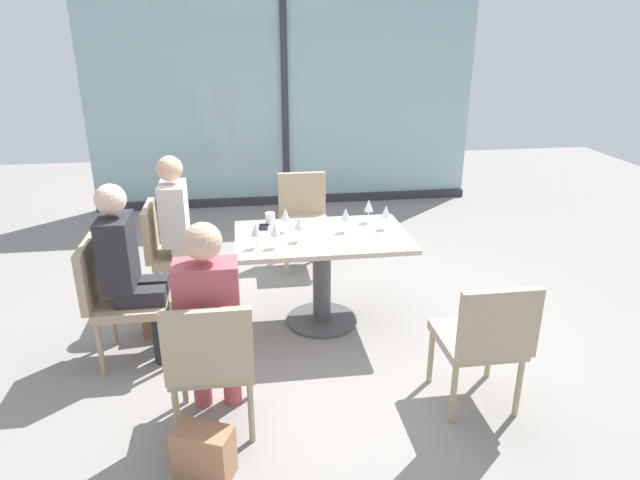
% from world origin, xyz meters
% --- Properties ---
extents(ground_plane, '(12.00, 12.00, 0.00)m').
position_xyz_m(ground_plane, '(0.00, 0.00, 0.00)').
color(ground_plane, gray).
extents(window_wall_backdrop, '(4.80, 0.10, 2.70)m').
position_xyz_m(window_wall_backdrop, '(0.00, 3.20, 1.21)').
color(window_wall_backdrop, '#96B7BC').
rests_on(window_wall_backdrop, ground_plane).
extents(dining_table_main, '(1.29, 0.81, 0.73)m').
position_xyz_m(dining_table_main, '(0.00, 0.00, 0.54)').
color(dining_table_main, '#BCB29E').
rests_on(dining_table_main, ground_plane).
extents(chair_far_left, '(0.50, 0.46, 0.87)m').
position_xyz_m(chair_far_left, '(-1.17, 0.47, 0.50)').
color(chair_far_left, tan).
rests_on(chair_far_left, ground_plane).
extents(chair_front_left, '(0.46, 0.50, 0.87)m').
position_xyz_m(chair_front_left, '(-0.78, -1.19, 0.50)').
color(chair_front_left, tan).
rests_on(chair_front_left, ground_plane).
extents(chair_side_end, '(0.50, 0.46, 0.87)m').
position_xyz_m(chair_side_end, '(-1.45, -0.31, 0.50)').
color(chair_side_end, tan).
rests_on(chair_side_end, ground_plane).
extents(chair_front_right, '(0.46, 0.50, 0.87)m').
position_xyz_m(chair_front_right, '(0.78, -1.19, 0.50)').
color(chair_front_right, tan).
rests_on(chair_front_right, ground_plane).
extents(chair_near_window, '(0.46, 0.51, 0.87)m').
position_xyz_m(chair_near_window, '(0.00, 1.19, 0.50)').
color(chair_near_window, tan).
rests_on(chair_near_window, ground_plane).
extents(person_far_left, '(0.39, 0.34, 1.26)m').
position_xyz_m(person_far_left, '(-1.06, 0.47, 0.70)').
color(person_far_left, silver).
rests_on(person_far_left, ground_plane).
extents(person_front_left, '(0.34, 0.39, 1.26)m').
position_xyz_m(person_front_left, '(-0.78, -1.08, 0.70)').
color(person_front_left, '#B24C56').
rests_on(person_front_left, ground_plane).
extents(person_side_end, '(0.39, 0.34, 1.26)m').
position_xyz_m(person_side_end, '(-1.34, -0.31, 0.70)').
color(person_side_end, '#28282D').
rests_on(person_side_end, ground_plane).
extents(wine_glass_0, '(0.07, 0.07, 0.18)m').
position_xyz_m(wine_glass_0, '(0.41, 0.24, 0.86)').
color(wine_glass_0, silver).
rests_on(wine_glass_0, dining_table_main).
extents(wine_glass_1, '(0.07, 0.07, 0.18)m').
position_xyz_m(wine_glass_1, '(-0.49, -0.19, 0.86)').
color(wine_glass_1, silver).
rests_on(wine_glass_1, dining_table_main).
extents(wine_glass_2, '(0.07, 0.07, 0.18)m').
position_xyz_m(wine_glass_2, '(-0.18, -0.10, 0.86)').
color(wine_glass_2, silver).
rests_on(wine_glass_2, dining_table_main).
extents(wine_glass_3, '(0.07, 0.07, 0.18)m').
position_xyz_m(wine_glass_3, '(0.50, 0.07, 0.86)').
color(wine_glass_3, silver).
rests_on(wine_glass_3, dining_table_main).
extents(wine_glass_4, '(0.07, 0.07, 0.18)m').
position_xyz_m(wine_glass_4, '(-0.36, -0.20, 0.86)').
color(wine_glass_4, silver).
rests_on(wine_glass_4, dining_table_main).
extents(wine_glass_5, '(0.07, 0.07, 0.18)m').
position_xyz_m(wine_glass_5, '(-0.26, 0.11, 0.86)').
color(wine_glass_5, silver).
rests_on(wine_glass_5, dining_table_main).
extents(wine_glass_6, '(0.07, 0.07, 0.18)m').
position_xyz_m(wine_glass_6, '(0.19, 0.05, 0.86)').
color(wine_glass_6, silver).
rests_on(wine_glass_6, dining_table_main).
extents(coffee_cup, '(0.08, 0.08, 0.09)m').
position_xyz_m(coffee_cup, '(-0.37, 0.31, 0.78)').
color(coffee_cup, white).
rests_on(coffee_cup, dining_table_main).
extents(cell_phone_on_table, '(0.08, 0.15, 0.01)m').
position_xyz_m(cell_phone_on_table, '(-0.42, 0.22, 0.73)').
color(cell_phone_on_table, black).
rests_on(cell_phone_on_table, dining_table_main).
extents(handbag_0, '(0.32, 0.20, 0.28)m').
position_xyz_m(handbag_0, '(-1.22, 0.02, 0.14)').
color(handbag_0, '#A3704C').
rests_on(handbag_0, ground_plane).
extents(handbag_1, '(0.34, 0.27, 0.28)m').
position_xyz_m(handbag_1, '(-0.83, -1.51, 0.14)').
color(handbag_1, '#A3704C').
rests_on(handbag_1, ground_plane).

